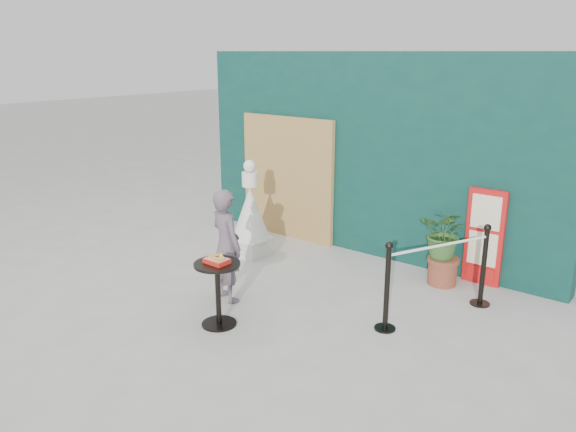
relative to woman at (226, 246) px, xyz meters
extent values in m
plane|color=#ADAAA5|center=(0.41, -0.50, -0.71)|extent=(60.00, 60.00, 0.00)
cube|color=#0B3130|center=(0.41, 2.65, 0.79)|extent=(6.00, 0.30, 3.00)
cube|color=tan|center=(-0.99, 2.44, 0.29)|extent=(1.80, 0.08, 2.00)
imported|color=#61535F|center=(0.00, 0.00, 0.00)|extent=(0.59, 0.47, 1.42)
cube|color=red|center=(2.31, 2.46, -0.06)|extent=(0.50, 0.06, 1.30)
cube|color=beige|center=(2.31, 2.43, 0.29)|extent=(0.38, 0.02, 0.45)
cube|color=beige|center=(2.31, 2.43, -0.21)|extent=(0.38, 0.02, 0.45)
cube|color=red|center=(2.31, 2.43, -0.56)|extent=(0.38, 0.02, 0.18)
cube|color=silver|center=(-0.84, 1.37, -0.57)|extent=(0.49, 0.49, 0.27)
cone|color=silver|center=(-0.84, 1.37, -0.04)|extent=(0.57, 0.57, 0.81)
cylinder|color=silver|center=(-0.84, 1.37, 0.48)|extent=(0.23, 0.23, 0.22)
sphere|color=white|center=(-0.84, 1.37, 0.67)|extent=(0.18, 0.18, 0.18)
cylinder|color=black|center=(0.41, -0.56, -0.70)|extent=(0.40, 0.40, 0.02)
cylinder|color=black|center=(0.41, -0.56, -0.35)|extent=(0.06, 0.06, 0.72)
cylinder|color=black|center=(0.41, -0.56, 0.03)|extent=(0.52, 0.52, 0.03)
cube|color=red|center=(0.41, -0.56, 0.07)|extent=(0.26, 0.19, 0.05)
cube|color=#EF1F3D|center=(0.41, -0.56, 0.09)|extent=(0.24, 0.17, 0.00)
cube|color=#E4B653|center=(0.37, -0.55, 0.11)|extent=(0.15, 0.14, 0.02)
cube|color=#E4BC53|center=(0.46, -0.58, 0.11)|extent=(0.13, 0.13, 0.02)
cone|color=yellow|center=(0.43, -0.51, 0.13)|extent=(0.06, 0.06, 0.06)
cylinder|color=brown|center=(1.91, 2.12, -0.55)|extent=(0.38, 0.38, 0.32)
cylinder|color=brown|center=(1.91, 2.12, -0.37)|extent=(0.42, 0.42, 0.05)
imported|color=#335A26|center=(1.91, 2.12, 0.01)|extent=(0.62, 0.54, 0.69)
cylinder|color=black|center=(1.95, 0.51, -0.70)|extent=(0.24, 0.24, 0.02)
cylinder|color=black|center=(1.95, 0.51, -0.23)|extent=(0.06, 0.06, 0.96)
sphere|color=black|center=(1.95, 0.51, 0.28)|extent=(0.09, 0.09, 0.09)
cylinder|color=black|center=(2.55, 1.81, -0.70)|extent=(0.24, 0.24, 0.02)
cylinder|color=black|center=(2.55, 1.81, -0.23)|extent=(0.06, 0.06, 0.96)
sphere|color=black|center=(2.55, 1.81, 0.28)|extent=(0.09, 0.09, 0.09)
cylinder|color=white|center=(2.25, 1.16, 0.17)|extent=(0.63, 1.31, 0.03)
camera|label=1|loc=(4.63, -4.61, 2.29)|focal=35.00mm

